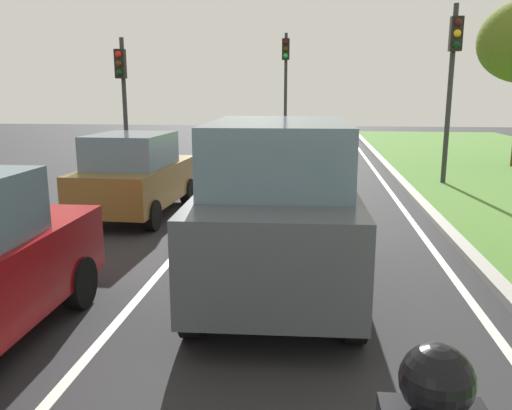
% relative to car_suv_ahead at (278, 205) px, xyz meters
% --- Properties ---
extents(ground_plane, '(60.00, 60.00, 0.00)m').
position_rel_car_suv_ahead_xyz_m(ground_plane, '(-1.09, 4.57, -1.17)').
color(ground_plane, '#262628').
extents(lane_line_center, '(0.12, 32.00, 0.01)m').
position_rel_car_suv_ahead_xyz_m(lane_line_center, '(-1.79, 4.57, -1.16)').
color(lane_line_center, silver).
rests_on(lane_line_center, ground).
extents(lane_line_right_edge, '(0.12, 32.00, 0.01)m').
position_rel_car_suv_ahead_xyz_m(lane_line_right_edge, '(2.51, 4.57, -1.16)').
color(lane_line_right_edge, silver).
rests_on(lane_line_right_edge, ground).
extents(curb_right, '(0.24, 48.00, 0.12)m').
position_rel_car_suv_ahead_xyz_m(curb_right, '(3.01, 4.57, -1.11)').
color(curb_right, '#9E9B93').
rests_on(curb_right, ground).
extents(car_suv_ahead, '(2.11, 4.57, 2.28)m').
position_rel_car_suv_ahead_xyz_m(car_suv_ahead, '(0.00, 0.00, 0.00)').
color(car_suv_ahead, '#474C51').
rests_on(car_suv_ahead, ground).
extents(car_hatchback_far, '(1.84, 3.76, 1.78)m').
position_rel_car_suv_ahead_xyz_m(car_hatchback_far, '(-3.35, 3.98, -0.28)').
color(car_hatchback_far, brown).
rests_on(car_hatchback_far, ground).
extents(traffic_light_near_right, '(0.32, 0.50, 4.97)m').
position_rel_car_suv_ahead_xyz_m(traffic_light_near_right, '(4.18, 8.56, 2.14)').
color(traffic_light_near_right, '#2D2D2D').
rests_on(traffic_light_near_right, ground).
extents(traffic_light_overhead_left, '(0.32, 0.50, 4.32)m').
position_rel_car_suv_ahead_xyz_m(traffic_light_overhead_left, '(-5.72, 9.82, 1.69)').
color(traffic_light_overhead_left, '#2D2D2D').
rests_on(traffic_light_overhead_left, ground).
extents(traffic_light_far_median, '(0.32, 0.50, 5.14)m').
position_rel_car_suv_ahead_xyz_m(traffic_light_far_median, '(-0.90, 17.01, 2.30)').
color(traffic_light_far_median, '#2D2D2D').
rests_on(traffic_light_far_median, ground).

